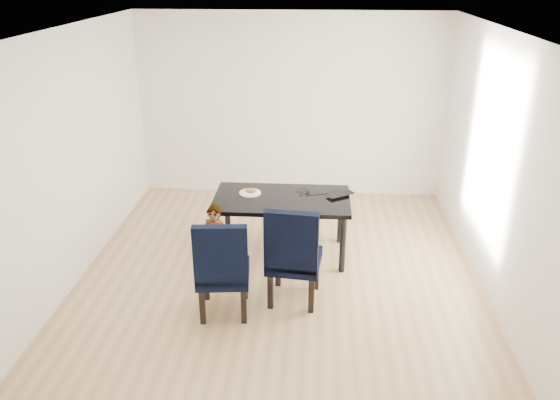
# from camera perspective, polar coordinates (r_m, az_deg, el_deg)

# --- Properties ---
(floor) EXTENTS (4.50, 5.00, 0.01)m
(floor) POSITION_cam_1_polar(r_m,az_deg,el_deg) (6.32, -0.12, -7.85)
(floor) COLOR tan
(floor) RESTS_ON ground
(ceiling) EXTENTS (4.50, 5.00, 0.01)m
(ceiling) POSITION_cam_1_polar(r_m,az_deg,el_deg) (5.43, -0.15, 17.38)
(ceiling) COLOR white
(ceiling) RESTS_ON wall_back
(wall_back) EXTENTS (4.50, 0.01, 2.70)m
(wall_back) POSITION_cam_1_polar(r_m,az_deg,el_deg) (8.13, 1.12, 9.73)
(wall_back) COLOR white
(wall_back) RESTS_ON ground
(wall_front) EXTENTS (4.50, 0.01, 2.70)m
(wall_front) POSITION_cam_1_polar(r_m,az_deg,el_deg) (3.49, -3.07, -10.17)
(wall_front) COLOR silver
(wall_front) RESTS_ON ground
(wall_left) EXTENTS (0.01, 5.00, 2.70)m
(wall_left) POSITION_cam_1_polar(r_m,az_deg,el_deg) (6.30, -21.11, 4.01)
(wall_left) COLOR silver
(wall_left) RESTS_ON ground
(wall_right) EXTENTS (0.01, 5.00, 2.70)m
(wall_right) POSITION_cam_1_polar(r_m,az_deg,el_deg) (6.02, 21.83, 3.03)
(wall_right) COLOR silver
(wall_right) RESTS_ON ground
(dining_table) EXTENTS (1.60, 0.90, 0.75)m
(dining_table) POSITION_cam_1_polar(r_m,az_deg,el_deg) (6.58, 0.18, -2.76)
(dining_table) COLOR black
(dining_table) RESTS_ON floor
(chair_left) EXTENTS (0.56, 0.58, 1.07)m
(chair_left) POSITION_cam_1_polar(r_m,az_deg,el_deg) (5.48, -5.97, -6.77)
(chair_left) COLOR black
(chair_left) RESTS_ON floor
(chair_right) EXTENTS (0.59, 0.61, 1.11)m
(chair_right) POSITION_cam_1_polar(r_m,az_deg,el_deg) (5.64, 1.51, -5.47)
(chair_right) COLOR black
(chair_right) RESTS_ON floor
(child) EXTENTS (0.38, 0.31, 0.91)m
(child) POSITION_cam_1_polar(r_m,az_deg,el_deg) (6.05, -6.77, -4.58)
(child) COLOR orange
(child) RESTS_ON floor
(plate) EXTENTS (0.29, 0.29, 0.01)m
(plate) POSITION_cam_1_polar(r_m,az_deg,el_deg) (6.55, -3.14, 0.75)
(plate) COLOR white
(plate) RESTS_ON dining_table
(sandwich) EXTENTS (0.15, 0.11, 0.06)m
(sandwich) POSITION_cam_1_polar(r_m,az_deg,el_deg) (6.53, -3.09, 1.01)
(sandwich) COLOR #A16739
(sandwich) RESTS_ON plate
(laptop) EXTENTS (0.41, 0.37, 0.03)m
(laptop) POSITION_cam_1_polar(r_m,az_deg,el_deg) (6.54, 6.10, 0.68)
(laptop) COLOR black
(laptop) RESTS_ON dining_table
(cable_tangle) EXTENTS (0.16, 0.16, 0.01)m
(cable_tangle) POSITION_cam_1_polar(r_m,az_deg,el_deg) (6.51, 2.62, 0.57)
(cable_tangle) COLOR black
(cable_tangle) RESTS_ON dining_table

